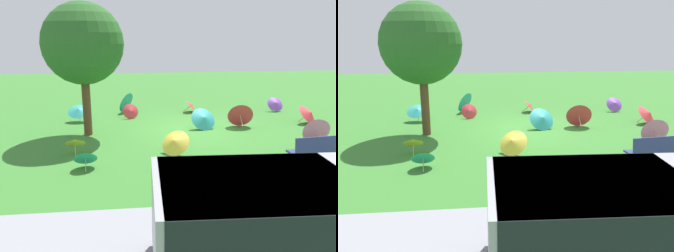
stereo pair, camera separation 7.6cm
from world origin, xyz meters
The scene contains 16 objects.
ground centered at (0.00, 0.00, 0.00)m, with size 40.00×40.00×0.00m, color #387A2D.
van_dark centered at (-0.29, 8.05, 0.91)m, with size 4.67×2.28×1.53m.
park_bench centered at (-2.72, 4.21, 0.47)m, with size 1.64×0.65×0.90m.
shade_tree centered at (3.59, 0.36, 3.08)m, with size 2.68×2.68×4.44m.
parasol_red_0 centered at (-0.62, -2.81, 0.31)m, with size 0.64×0.68×0.60m.
parasol_yellow_0 centered at (0.86, 2.72, 0.38)m, with size 1.10×1.07×0.74m.
parasol_red_1 centered at (-4.85, -0.24, 0.39)m, with size 1.14×1.13×0.78m.
parasol_yellow_1 centered at (3.72, 2.38, 0.38)m, with size 0.63×0.59×0.59m.
parasol_teal_0 centered at (3.30, 3.52, 0.32)m, with size 0.66×0.62×0.58m.
parasol_red_2 centered at (2.10, -1.88, 0.31)m, with size 0.71×0.63×0.62m.
parasol_purple_0 centered at (-4.47, -2.50, 0.37)m, with size 0.75×0.78×0.70m.
parasol_red_3 centered at (-2.01, -0.12, 0.47)m, with size 1.02×1.00×0.94m.
parasol_pink_1 centered at (-3.77, 2.11, 0.44)m, with size 0.91×0.85×0.88m.
parasol_teal_1 centered at (4.17, -1.52, 0.48)m, with size 0.87×0.83×0.73m.
parasol_teal_3 centered at (2.35, -3.20, 0.46)m, with size 1.01×1.06×0.92m.
parasol_teal_4 centered at (-0.57, 0.09, 0.41)m, with size 1.08×0.92×0.81m.
Camera 1 is at (2.09, 11.95, 3.35)m, focal length 36.15 mm.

